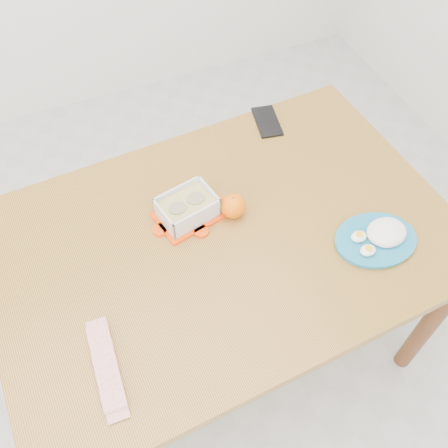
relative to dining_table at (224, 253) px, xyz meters
name	(u,v)px	position (x,y,z in m)	size (l,w,h in m)	color
ground	(186,368)	(-0.18, -0.04, -0.66)	(3.50, 3.50, 0.00)	#B7B7B2
dining_table	(224,253)	(0.00, 0.00, 0.00)	(1.37, 0.95, 0.75)	#A7792F
food_container	(187,208)	(-0.07, 0.11, 0.13)	(0.21, 0.17, 0.08)	#FF3F07
orange_fruit	(233,206)	(0.06, 0.07, 0.12)	(0.07, 0.07, 0.07)	#FF6805
rice_plate	(379,236)	(0.40, -0.19, 0.11)	(0.26, 0.26, 0.06)	teal
candy_bar	(106,366)	(-0.41, -0.25, 0.10)	(0.22, 0.05, 0.02)	#B10909
smartphone	(267,121)	(0.33, 0.39, 0.09)	(0.08, 0.15, 0.01)	black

